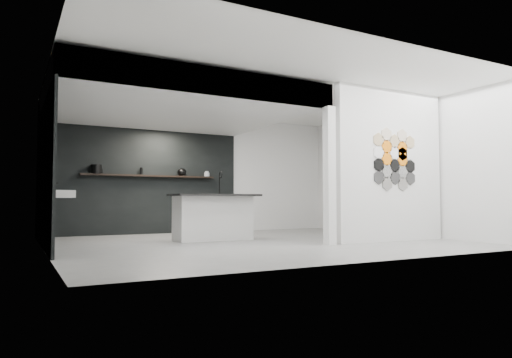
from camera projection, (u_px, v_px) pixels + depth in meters
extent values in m
cube|color=slate|center=(259.00, 242.00, 8.18)|extent=(7.00, 6.00, 0.01)
cube|color=silver|center=(390.00, 165.00, 8.42)|extent=(2.45, 0.15, 2.80)
cube|color=black|center=(145.00, 182.00, 10.24)|extent=(4.40, 0.04, 2.35)
cube|color=black|center=(44.00, 174.00, 7.48)|extent=(0.04, 4.00, 2.35)
cube|color=silver|center=(173.00, 105.00, 8.57)|extent=(4.40, 4.00, 0.40)
cube|color=silver|center=(329.00, 175.00, 7.75)|extent=(0.16, 0.16, 2.35)
cube|color=silver|center=(213.00, 81.00, 6.88)|extent=(4.40, 0.16, 0.40)
cube|color=silver|center=(60.00, 194.00, 7.39)|extent=(0.40, 0.60, 0.12)
cube|color=black|center=(151.00, 176.00, 10.20)|extent=(3.00, 0.15, 0.04)
cube|color=silver|center=(213.00, 218.00, 8.59)|extent=(1.46, 0.56, 0.83)
cube|color=black|center=(215.00, 195.00, 8.55)|extent=(1.66, 0.76, 0.04)
cube|color=black|center=(224.00, 195.00, 8.77)|extent=(0.44, 0.38, 0.01)
cylinder|color=black|center=(220.00, 185.00, 8.95)|extent=(0.02, 0.02, 0.39)
torus|color=black|center=(221.00, 175.00, 8.91)|extent=(0.02, 0.14, 0.14)
cylinder|color=black|center=(96.00, 169.00, 9.65)|extent=(0.30, 0.30, 0.19)
ellipsoid|color=black|center=(182.00, 172.00, 10.55)|extent=(0.23, 0.23, 0.17)
cylinder|color=gray|center=(207.00, 175.00, 10.84)|extent=(0.16, 0.16, 0.09)
cylinder|color=gray|center=(207.00, 174.00, 10.84)|extent=(0.09, 0.09, 0.12)
cylinder|color=black|center=(141.00, 171.00, 10.10)|extent=(0.06, 0.06, 0.16)
cylinder|color=black|center=(101.00, 171.00, 9.69)|extent=(0.11, 0.11, 0.10)
cylinder|color=#2D2D2D|center=(379.00, 177.00, 8.16)|extent=(0.26, 0.02, 0.26)
cylinder|color=black|center=(379.00, 165.00, 8.17)|extent=(0.26, 0.02, 0.26)
cylinder|color=white|center=(379.00, 152.00, 8.19)|extent=(0.26, 0.02, 0.26)
cylinder|color=tan|center=(379.00, 140.00, 8.20)|extent=(0.26, 0.02, 0.26)
cylinder|color=#66635E|center=(387.00, 184.00, 8.25)|extent=(0.26, 0.02, 0.26)
cylinder|color=silver|center=(387.00, 171.00, 8.26)|extent=(0.26, 0.02, 0.26)
cylinder|color=orange|center=(387.00, 159.00, 8.27)|extent=(0.26, 0.02, 0.26)
cylinder|color=orange|center=(387.00, 147.00, 8.28)|extent=(0.26, 0.02, 0.26)
cylinder|color=beige|center=(387.00, 134.00, 8.29)|extent=(0.26, 0.02, 0.26)
cylinder|color=#2D2D2D|center=(395.00, 178.00, 8.35)|extent=(0.26, 0.02, 0.26)
cylinder|color=black|center=(395.00, 166.00, 8.36)|extent=(0.26, 0.02, 0.26)
cylinder|color=white|center=(395.00, 153.00, 8.37)|extent=(0.26, 0.02, 0.26)
cylinder|color=tan|center=(394.00, 141.00, 8.38)|extent=(0.26, 0.02, 0.26)
cylinder|color=#66635E|center=(403.00, 184.00, 8.43)|extent=(0.26, 0.02, 0.26)
cylinder|color=silver|center=(403.00, 172.00, 8.45)|extent=(0.26, 0.02, 0.26)
cylinder|color=orange|center=(402.00, 160.00, 8.46)|extent=(0.26, 0.02, 0.26)
cylinder|color=orange|center=(402.00, 148.00, 8.47)|extent=(0.26, 0.02, 0.26)
cylinder|color=beige|center=(402.00, 136.00, 8.48)|extent=(0.26, 0.02, 0.26)
cylinder|color=#2D2D2D|center=(410.00, 178.00, 8.53)|extent=(0.26, 0.02, 0.26)
cylinder|color=black|center=(410.00, 166.00, 8.54)|extent=(0.26, 0.02, 0.26)
cylinder|color=white|center=(410.00, 154.00, 8.55)|extent=(0.26, 0.02, 0.26)
cylinder|color=tan|center=(410.00, 142.00, 8.57)|extent=(0.26, 0.02, 0.26)
cylinder|color=orange|center=(402.00, 154.00, 8.46)|extent=(0.26, 0.02, 0.26)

